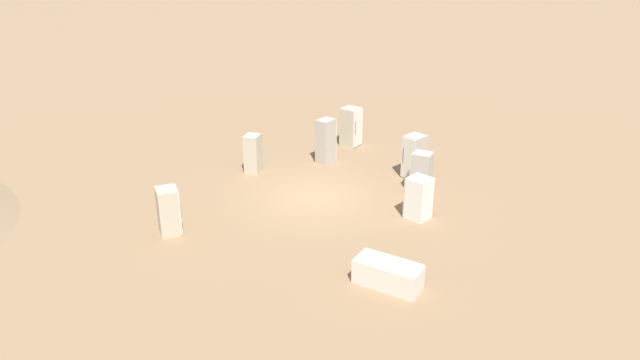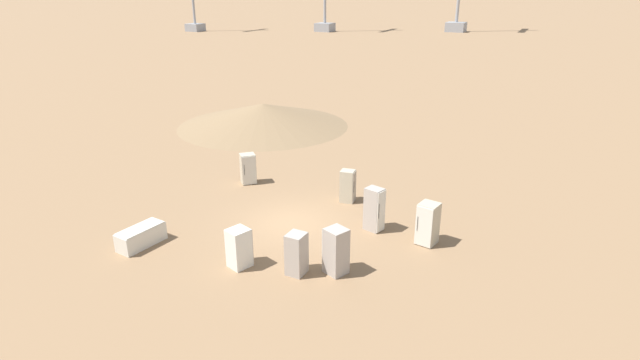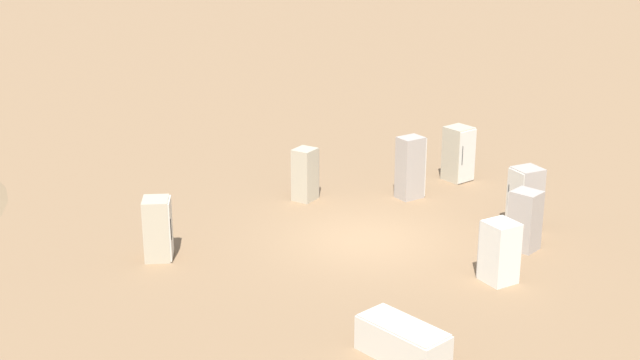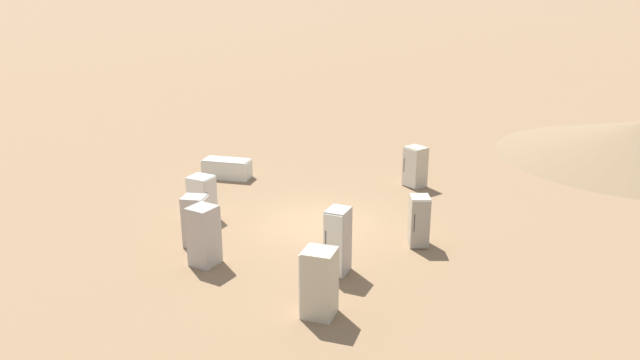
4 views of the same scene
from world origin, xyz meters
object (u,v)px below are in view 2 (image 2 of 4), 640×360
Objects in this scene: discarded_fridge_2 at (248,169)px; discarded_fridge_6 at (239,248)px; discarded_fridge_0 at (428,224)px; discarded_fridge_7 at (336,251)px; discarded_fridge_5 at (348,186)px; discarded_fridge_1 at (374,209)px; discarded_fridge_3 at (141,236)px; discarded_fridge_4 at (297,254)px.

discarded_fridge_6 is at bearing 75.89° from discarded_fridge_2.
discarded_fridge_0 is 10.25m from discarded_fridge_2.
discarded_fridge_6 is 3.50m from discarded_fridge_7.
discarded_fridge_5 is 0.90× the size of discarded_fridge_7.
discarded_fridge_1 is 9.38m from discarded_fridge_3.
discarded_fridge_6 is at bearing -18.61° from discarded_fridge_1.
discarded_fridge_5 is 7.21m from discarded_fridge_6.
discarded_fridge_7 is (1.51, -7.69, 0.48)m from discarded_fridge_3.
discarded_fridge_1 reaches higher than discarded_fridge_0.
discarded_fridge_5 reaches higher than discarded_fridge_6.
discarded_fridge_4 is 0.90× the size of discarded_fridge_7.
discarded_fridge_7 is (-3.55, 2.35, 0.01)m from discarded_fridge_0.
discarded_fridge_7 is (-5.95, -7.61, 0.08)m from discarded_fridge_2.
discarded_fridge_2 is at bearing 75.40° from discarded_fridge_7.
discarded_fridge_5 is (7.50, -5.62, 0.40)m from discarded_fridge_3.
discarded_fridge_5 is 1.05× the size of discarded_fridge_6.
discarded_fridge_3 is 6.55m from discarded_fridge_4.
discarded_fridge_4 is 6.68m from discarded_fridge_5.
discarded_fridge_2 reaches higher than discarded_fridge_6.
discarded_fridge_6 is (-0.48, 2.09, -0.04)m from discarded_fridge_4.
discarded_fridge_4 is (-6.59, -6.40, -0.00)m from discarded_fridge_2.
discarded_fridge_0 reaches higher than discarded_fridge_2.
discarded_fridge_3 is 1.33× the size of discarded_fridge_6.
discarded_fridge_7 is at bearing 15.20° from discarded_fridge_1.
discarded_fridge_6 is at bearing -165.36° from discarded_fridge_4.
discarded_fridge_5 is at bearing 98.95° from discarded_fridge_6.
discarded_fridge_6 is at bearing 132.03° from discarded_fridge_7.
discarded_fridge_4 is (-4.19, 3.57, -0.07)m from discarded_fridge_0.
discarded_fridge_0 is 5.51m from discarded_fridge_4.
discarded_fridge_5 is at bearing 134.97° from discarded_fridge_2.
discarded_fridge_3 is 9.38m from discarded_fridge_5.
discarded_fridge_3 is (-7.46, 0.08, -0.40)m from discarded_fridge_2.
discarded_fridge_4 is at bearing -0.11° from discarded_fridge_1.
discarded_fridge_2 is at bearing -97.65° from discarded_fridge_5.
discarded_fridge_0 reaches higher than discarded_fridge_5.
discarded_fridge_3 is 1.27× the size of discarded_fridge_5.
discarded_fridge_0 is at bearing 121.04° from discarded_fridge_2.
discarded_fridge_0 reaches higher than discarded_fridge_6.
discarded_fridge_7 is at bearing 29.59° from discarded_fridge_4.
discarded_fridge_5 is at bearing 42.48° from discarded_fridge_7.
discarded_fridge_4 is at bearing 141.15° from discarded_fridge_7.
discarded_fridge_1 is 1.19× the size of discarded_fridge_2.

